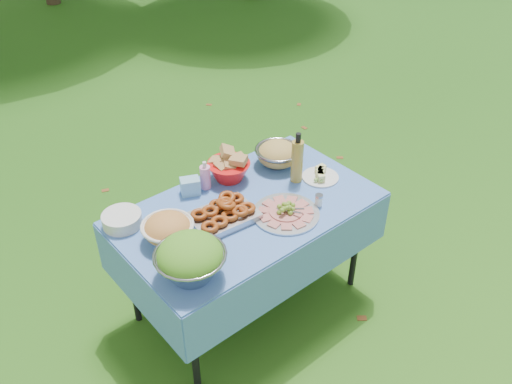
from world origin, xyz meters
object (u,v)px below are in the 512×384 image
Objects in this scene: picnic_table at (248,257)px; bread_bowl at (229,167)px; pasta_bowl_steel at (278,154)px; charcuterie_platter at (286,208)px; oil_bottle at (297,157)px; salad_bowl at (190,259)px; plate_stack at (122,219)px.

bread_bowl is (0.10, 0.29, 0.47)m from picnic_table.
pasta_bowl_steel reaches higher than charcuterie_platter.
pasta_bowl_steel is 0.23m from oil_bottle.
salad_bowl is 0.67m from charcuterie_platter.
plate_stack is at bearing 96.66° from salad_bowl.
picnic_table is at bearing 122.58° from charcuterie_platter.
oil_bottle reaches higher than bread_bowl.
pasta_bowl_steel is at bearing -4.93° from plate_stack.
plate_stack is at bearing 163.68° from oil_bottle.
oil_bottle is (0.94, 0.27, 0.05)m from salad_bowl.
pasta_bowl_steel is (0.43, 0.22, 0.46)m from picnic_table.
charcuterie_platter is at bearing -86.91° from bread_bowl.
oil_bottle is at bearing 2.61° from picnic_table.
charcuterie_platter is at bearing -34.38° from plate_stack.
picnic_table is 4.53× the size of oil_bottle.
charcuterie_platter is 1.16× the size of oil_bottle.
plate_stack is at bearing 178.10° from bread_bowl.
bread_bowl is (0.64, 0.54, -0.03)m from salad_bowl.
charcuterie_platter is at bearing -57.42° from picnic_table.
salad_bowl reaches higher than pasta_bowl_steel.
plate_stack reaches higher than picnic_table.
pasta_bowl_steel is at bearing 53.27° from charcuterie_platter.
plate_stack is 0.57× the size of charcuterie_platter.
pasta_bowl_steel is (0.98, 0.47, -0.04)m from salad_bowl.
picnic_table is 0.67m from oil_bottle.
plate_stack is (-0.07, 0.56, -0.08)m from salad_bowl.
bread_bowl is at bearing 137.80° from oil_bottle.
bread_bowl is at bearing 93.09° from charcuterie_platter.
oil_bottle is at bearing 15.74° from salad_bowl.
plate_stack is 0.71m from bread_bowl.
plate_stack is 0.66× the size of oil_bottle.
oil_bottle is at bearing -16.32° from plate_stack.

